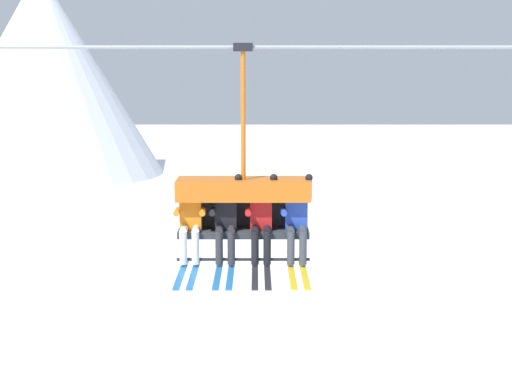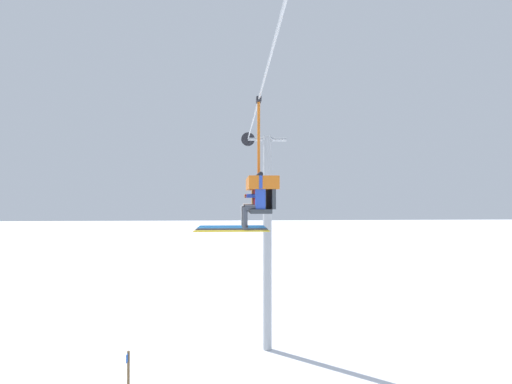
{
  "view_description": "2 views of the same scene",
  "coord_description": "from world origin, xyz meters",
  "px_view_note": "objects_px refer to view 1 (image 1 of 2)",
  "views": [
    {
      "loc": [
        -1.2,
        -12.21,
        8.4
      ],
      "look_at": [
        -1.18,
        -0.99,
        6.59
      ],
      "focal_mm": 55.0,
      "sensor_mm": 36.0,
      "label": 1
    },
    {
      "loc": [
        8.37,
        -1.45,
        6.25
      ],
      "look_at": [
        -1.43,
        -0.86,
        6.39
      ],
      "focal_mm": 28.0,
      "sensor_mm": 36.0,
      "label": 2
    }
  ],
  "objects_px": {
    "chairlift_chair": "(242,197)",
    "skier_orange": "(189,220)",
    "skier_blue": "(295,219)",
    "skier_black": "(224,219)",
    "skier_red": "(260,219)"
  },
  "relations": [
    {
      "from": "skier_red",
      "to": "skier_blue",
      "type": "xyz_separation_m",
      "value": [
        0.52,
        0.0,
        0.0
      ]
    },
    {
      "from": "chairlift_chair",
      "to": "skier_black",
      "type": "relative_size",
      "value": 1.84
    },
    {
      "from": "chairlift_chair",
      "to": "skier_orange",
      "type": "bearing_deg",
      "value": -164.18
    },
    {
      "from": "skier_red",
      "to": "skier_blue",
      "type": "distance_m",
      "value": 0.52
    },
    {
      "from": "skier_orange",
      "to": "skier_blue",
      "type": "relative_size",
      "value": 1.0
    },
    {
      "from": "chairlift_chair",
      "to": "skier_red",
      "type": "relative_size",
      "value": 1.84
    },
    {
      "from": "skier_red",
      "to": "skier_black",
      "type": "bearing_deg",
      "value": 180.0
    },
    {
      "from": "skier_blue",
      "to": "skier_black",
      "type": "bearing_deg",
      "value": 180.0
    },
    {
      "from": "skier_orange",
      "to": "skier_red",
      "type": "relative_size",
      "value": 1.0
    },
    {
      "from": "chairlift_chair",
      "to": "skier_orange",
      "type": "relative_size",
      "value": 1.84
    },
    {
      "from": "skier_orange",
      "to": "skier_black",
      "type": "bearing_deg",
      "value": 0.75
    },
    {
      "from": "skier_black",
      "to": "skier_red",
      "type": "distance_m",
      "value": 0.52
    },
    {
      "from": "skier_black",
      "to": "skier_blue",
      "type": "xyz_separation_m",
      "value": [
        1.04,
        0.0,
        0.0
      ]
    },
    {
      "from": "chairlift_chair",
      "to": "skier_blue",
      "type": "relative_size",
      "value": 1.84
    },
    {
      "from": "skier_orange",
      "to": "skier_black",
      "type": "height_order",
      "value": "skier_black"
    }
  ]
}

